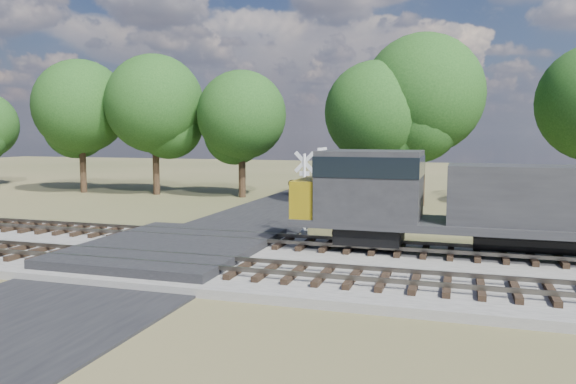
% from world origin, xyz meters
% --- Properties ---
extents(ground, '(160.00, 160.00, 0.00)m').
position_xyz_m(ground, '(0.00, 0.00, 0.00)').
color(ground, '#434A27').
rests_on(ground, ground).
extents(ballast_bed, '(140.00, 10.00, 0.30)m').
position_xyz_m(ballast_bed, '(10.00, 0.50, 0.15)').
color(ballast_bed, gray).
rests_on(ballast_bed, ground).
extents(road, '(7.00, 60.00, 0.08)m').
position_xyz_m(road, '(0.00, 0.00, 0.04)').
color(road, black).
rests_on(road, ground).
extents(crossing_panel, '(7.00, 9.00, 0.62)m').
position_xyz_m(crossing_panel, '(0.00, 0.50, 0.32)').
color(crossing_panel, '#262628').
rests_on(crossing_panel, ground).
extents(track_near, '(140.00, 2.60, 0.33)m').
position_xyz_m(track_near, '(3.12, -2.00, 0.41)').
color(track_near, black).
rests_on(track_near, ballast_bed).
extents(track_far, '(140.00, 2.60, 0.33)m').
position_xyz_m(track_far, '(3.12, 3.00, 0.41)').
color(track_far, black).
rests_on(track_far, ballast_bed).
extents(crossing_signal_far, '(1.71, 0.38, 4.24)m').
position_xyz_m(crossing_signal_far, '(3.82, 6.68, 1.76)').
color(crossing_signal_far, silver).
rests_on(crossing_signal_far, ground).
extents(equipment_shed, '(5.35, 5.35, 3.10)m').
position_xyz_m(equipment_shed, '(6.22, 11.62, 1.57)').
color(equipment_shed, '#49301F').
rests_on(equipment_shed, ground).
extents(treeline, '(81.77, 10.45, 11.98)m').
position_xyz_m(treeline, '(7.07, 20.78, 7.00)').
color(treeline, black).
rests_on(treeline, ground).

